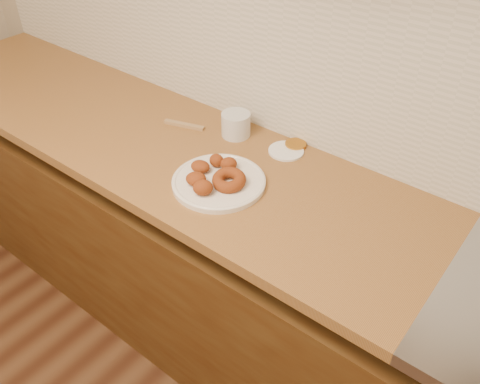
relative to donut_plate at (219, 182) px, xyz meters
name	(u,v)px	position (x,y,z in m)	size (l,w,h in m)	color
wall_back	(353,20)	(0.19, 0.39, 0.44)	(4.00, 0.02, 2.70)	tan
base_cabinet	(276,305)	(0.19, 0.08, -0.52)	(3.60, 0.60, 0.77)	#4B3316
butcher_block	(137,132)	(-0.46, 0.08, -0.03)	(2.30, 0.62, 0.04)	olive
backsplash	(344,71)	(0.19, 0.37, 0.29)	(3.60, 0.02, 0.60)	beige
donut_plate	(219,182)	(0.00, 0.00, 0.00)	(0.29, 0.29, 0.02)	white
ring_donut	(229,180)	(0.04, 0.00, 0.03)	(0.11, 0.11, 0.04)	maroon
fried_dough_chunks	(208,173)	(-0.03, -0.01, 0.03)	(0.16, 0.22, 0.05)	maroon
plastic_tub	(236,124)	(-0.14, 0.26, 0.03)	(0.10, 0.10, 0.09)	silver
tub_lid	(286,151)	(0.06, 0.28, 0.00)	(0.12, 0.12, 0.01)	white
brass_jar_lid	(296,145)	(0.07, 0.33, 0.00)	(0.07, 0.07, 0.01)	#B37525
wooden_utensil	(184,125)	(-0.33, 0.19, 0.00)	(0.16, 0.02, 0.01)	#9E7A4D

